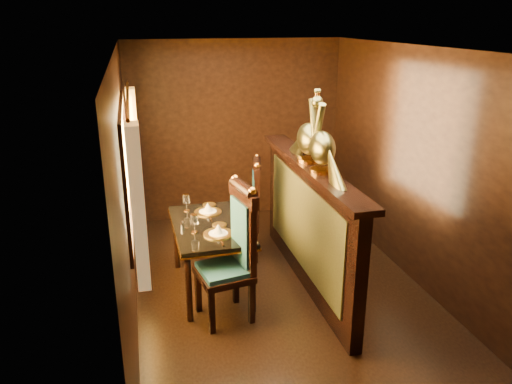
% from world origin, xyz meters
% --- Properties ---
extents(ground, '(5.00, 5.00, 0.00)m').
position_xyz_m(ground, '(0.00, 0.00, 0.00)').
color(ground, black).
rests_on(ground, ground).
extents(room_shell, '(3.04, 5.04, 2.52)m').
position_xyz_m(room_shell, '(-0.09, 0.02, 1.58)').
color(room_shell, black).
rests_on(room_shell, ground).
extents(partition, '(0.26, 2.70, 1.36)m').
position_xyz_m(partition, '(0.32, 0.30, 0.71)').
color(partition, black).
rests_on(partition, ground).
extents(dining_table, '(0.78, 1.27, 0.94)m').
position_xyz_m(dining_table, '(-0.71, 0.44, 0.67)').
color(dining_table, black).
rests_on(dining_table, ground).
extents(chair_left, '(0.57, 0.59, 1.37)m').
position_xyz_m(chair_left, '(-0.54, -0.12, 0.71)').
color(chair_left, black).
rests_on(chair_left, ground).
extents(chair_right, '(0.54, 0.56, 1.24)m').
position_xyz_m(chair_right, '(-0.12, 1.08, 0.65)').
color(chair_right, black).
rests_on(chair_right, ground).
extents(peacock_left, '(0.24, 0.64, 0.76)m').
position_xyz_m(peacock_left, '(0.33, -0.00, 1.74)').
color(peacock_left, '#174634').
rests_on(peacock_left, partition).
extents(peacock_right, '(0.24, 0.65, 0.77)m').
position_xyz_m(peacock_right, '(0.33, 0.37, 1.75)').
color(peacock_right, '#174634').
rests_on(peacock_right, partition).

